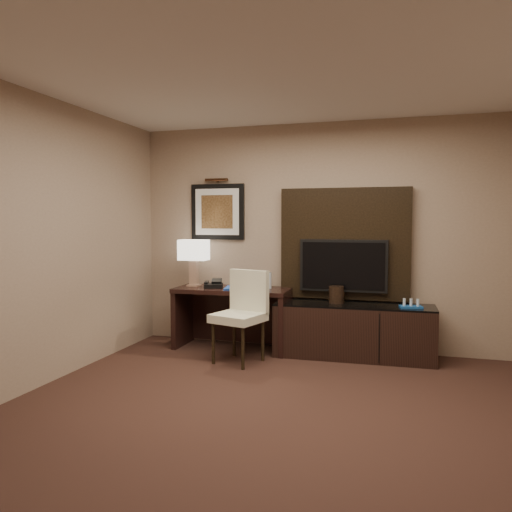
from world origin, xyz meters
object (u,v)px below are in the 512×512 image
at_px(credenza, 353,331).
at_px(tv, 343,266).
at_px(water_bottle, 269,280).
at_px(table_lamp, 194,265).
at_px(minibar_tray, 411,304).
at_px(desk_phone, 214,283).
at_px(desk, 233,318).
at_px(ice_bucket, 336,295).
at_px(desk_chair, 238,317).

distance_m(credenza, tv, 0.76).
bearing_deg(water_bottle, credenza, -4.11).
height_order(table_lamp, minibar_tray, table_lamp).
xyz_separation_m(tv, desk_phone, (-1.52, -0.24, -0.23)).
bearing_deg(credenza, desk, 178.62).
height_order(water_bottle, minibar_tray, water_bottle).
xyz_separation_m(credenza, minibar_tray, (0.61, -0.05, 0.34)).
bearing_deg(minibar_tray, desk_phone, 179.78).
relative_size(desk_phone, water_bottle, 1.11).
relative_size(water_bottle, ice_bucket, 1.01).
height_order(desk_phone, water_bottle, water_bottle).
xyz_separation_m(desk_chair, minibar_tray, (1.79, 0.49, 0.14)).
xyz_separation_m(credenza, desk_phone, (-1.66, -0.05, 0.49)).
xyz_separation_m(tv, desk_chair, (-1.04, -0.73, -0.52)).
bearing_deg(table_lamp, minibar_tray, -2.19).
height_order(credenza, desk_phone, desk_phone).
height_order(desk, minibar_tray, desk).
bearing_deg(water_bottle, minibar_tray, -4.48).
bearing_deg(desk_chair, water_bottle, 90.56).
xyz_separation_m(desk, desk_phone, (-0.22, -0.05, 0.42)).
height_order(desk_phone, minibar_tray, desk_phone).
relative_size(ice_bucket, minibar_tray, 0.83).
height_order(tv, ice_bucket, tv).
height_order(desk, desk_chair, desk_chair).
xyz_separation_m(desk, tv, (1.29, 0.19, 0.65)).
bearing_deg(desk_phone, desk, -4.09).
distance_m(tv, desk_chair, 1.37).
xyz_separation_m(desk, desk_chair, (0.25, -0.54, 0.14)).
height_order(water_bottle, ice_bucket, water_bottle).
relative_size(table_lamp, desk_phone, 2.41).
xyz_separation_m(desk, minibar_tray, (2.04, -0.05, 0.28)).
bearing_deg(desk_chair, ice_bucket, 46.84).
bearing_deg(desk, tv, 7.40).
bearing_deg(tv, water_bottle, -172.20).
distance_m(tv, minibar_tray, 0.87).
relative_size(tv, water_bottle, 5.15).
bearing_deg(desk, water_bottle, 8.56).
height_order(table_lamp, desk_phone, table_lamp).
relative_size(desk, desk_phone, 6.37).
bearing_deg(credenza, desk_phone, -179.80).
distance_m(desk_chair, ice_bucket, 1.15).
xyz_separation_m(table_lamp, water_bottle, (0.95, 0.03, -0.16)).
relative_size(credenza, minibar_tray, 7.53).
xyz_separation_m(desk_chair, ice_bucket, (0.98, 0.57, 0.20)).
bearing_deg(credenza, ice_bucket, 170.82).
bearing_deg(minibar_tray, table_lamp, 177.81).
xyz_separation_m(desk, credenza, (1.43, -0.00, -0.06)).
distance_m(credenza, minibar_tray, 0.70).
bearing_deg(water_bottle, desk_chair, -106.09).
bearing_deg(ice_bucket, tv, 70.74).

